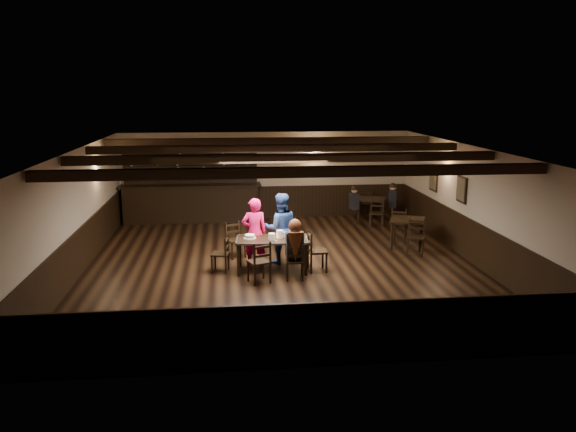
{
  "coord_description": "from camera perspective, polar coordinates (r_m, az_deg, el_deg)",
  "views": [
    {
      "loc": [
        -1.2,
        -12.43,
        3.97
      ],
      "look_at": [
        0.17,
        0.2,
        1.11
      ],
      "focal_mm": 35.0,
      "sensor_mm": 36.0,
      "label": 1
    }
  ],
  "objects": [
    {
      "name": "ground",
      "position": [
        13.11,
        -0.66,
        -4.94
      ],
      "size": [
        10.0,
        10.0,
        0.0
      ],
      "primitive_type": "plane",
      "color": "black",
      "rests_on": "ground"
    },
    {
      "name": "plate_stack_a",
      "position": [
        12.34,
        -1.66,
        -2.09
      ],
      "size": [
        0.15,
        0.15,
        0.14
      ],
      "primitive_type": "cylinder",
      "color": "white",
      "rests_on": "dining_table"
    },
    {
      "name": "chair_near_left",
      "position": [
        11.72,
        -2.81,
        -4.42
      ],
      "size": [
        0.54,
        0.53,
        0.9
      ],
      "color": "black",
      "rests_on": "ground"
    },
    {
      "name": "tea_light",
      "position": [
        12.52,
        -1.37,
        -2.09
      ],
      "size": [
        0.05,
        0.05,
        0.06
      ],
      "color": "#A5A8AD",
      "rests_on": "dining_table"
    },
    {
      "name": "bg_patron_right",
      "position": [
        17.35,
        10.57,
        2.09
      ],
      "size": [
        0.3,
        0.41,
        0.75
      ],
      "color": "black",
      "rests_on": "ground"
    },
    {
      "name": "salt_shaker",
      "position": [
        12.33,
        0.15,
        -2.21
      ],
      "size": [
        0.04,
        0.04,
        0.09
      ],
      "primitive_type": "cylinder",
      "color": "silver",
      "rests_on": "dining_table"
    },
    {
      "name": "chair_end_right",
      "position": [
        12.51,
        2.63,
        -3.27
      ],
      "size": [
        0.43,
        0.45,
        0.91
      ],
      "color": "black",
      "rests_on": "ground"
    },
    {
      "name": "chair_near_right",
      "position": [
        11.92,
        0.71,
        -4.39
      ],
      "size": [
        0.39,
        0.38,
        0.81
      ],
      "color": "black",
      "rests_on": "ground"
    },
    {
      "name": "back_table_b",
      "position": [
        17.24,
        8.44,
        1.46
      ],
      "size": [
        1.07,
        1.07,
        0.75
      ],
      "color": "black",
      "rests_on": "ground"
    },
    {
      "name": "bg_patron_left",
      "position": [
        16.91,
        6.74,
        1.87
      ],
      "size": [
        0.25,
        0.37,
        0.71
      ],
      "color": "black",
      "rests_on": "ground"
    },
    {
      "name": "menu_red",
      "position": [
        12.32,
        0.51,
        -2.44
      ],
      "size": [
        0.3,
        0.24,
        0.0
      ],
      "primitive_type": "cube",
      "rotation": [
        0.0,
        0.0,
        0.29
      ],
      "color": "maroon",
      "rests_on": "dining_table"
    },
    {
      "name": "menu_blue",
      "position": [
        12.6,
        0.72,
        -2.1
      ],
      "size": [
        0.3,
        0.24,
        0.0
      ],
      "primitive_type": "cube",
      "rotation": [
        0.0,
        0.0,
        -0.23
      ],
      "color": "#0D1143",
      "rests_on": "dining_table"
    },
    {
      "name": "seated_person",
      "position": [
        11.85,
        0.7,
        -2.49
      ],
      "size": [
        0.37,
        0.55,
        0.9
      ],
      "color": "black",
      "rests_on": "ground"
    },
    {
      "name": "bar_counter",
      "position": [
        17.49,
        -9.78,
        1.82
      ],
      "size": [
        4.26,
        0.7,
        2.2
      ],
      "color": "black",
      "rests_on": "ground"
    },
    {
      "name": "back_table_a",
      "position": [
        14.67,
        12.03,
        -0.67
      ],
      "size": [
        1.09,
        1.09,
        0.75
      ],
      "color": "black",
      "rests_on": "ground"
    },
    {
      "name": "drink_glass",
      "position": [
        12.53,
        -0.44,
        -1.9
      ],
      "size": [
        0.08,
        0.08,
        0.12
      ],
      "primitive_type": "cylinder",
      "color": "silver",
      "rests_on": "dining_table"
    },
    {
      "name": "chair_far_pushed",
      "position": [
        13.65,
        -5.48,
        -2.1
      ],
      "size": [
        0.52,
        0.51,
        0.85
      ],
      "color": "black",
      "rests_on": "ground"
    },
    {
      "name": "dining_table",
      "position": [
        12.46,
        -1.64,
        -2.66
      ],
      "size": [
        1.64,
        0.9,
        0.75
      ],
      "color": "black",
      "rests_on": "ground"
    },
    {
      "name": "chair_end_left",
      "position": [
        12.56,
        -6.6,
        -3.55
      ],
      "size": [
        0.43,
        0.44,
        0.81
      ],
      "color": "black",
      "rests_on": "ground"
    },
    {
      "name": "woman_pink",
      "position": [
        12.81,
        -3.43,
        -1.67
      ],
      "size": [
        0.61,
        0.42,
        1.6
      ],
      "primitive_type": "imported",
      "rotation": [
        0.0,
        0.0,
        3.21
      ],
      "color": "red",
      "rests_on": "ground"
    },
    {
      "name": "man_blue",
      "position": [
        13.03,
        -0.77,
        -1.26
      ],
      "size": [
        0.83,
        0.66,
        1.66
      ],
      "primitive_type": "imported",
      "rotation": [
        0.0,
        0.0,
        3.19
      ],
      "color": "navy",
      "rests_on": "ground"
    },
    {
      "name": "room_shell",
      "position": [
        12.73,
        -0.65,
        2.62
      ],
      "size": [
        9.02,
        10.02,
        2.71
      ],
      "color": "#BDB19D",
      "rests_on": "ground"
    },
    {
      "name": "plate_stack_b",
      "position": [
        12.48,
        -0.83,
        -1.83
      ],
      "size": [
        0.15,
        0.15,
        0.17
      ],
      "primitive_type": "cylinder",
      "color": "white",
      "rests_on": "dining_table"
    },
    {
      "name": "pepper_shaker",
      "position": [
        12.36,
        0.46,
        -2.2
      ],
      "size": [
        0.03,
        0.03,
        0.08
      ],
      "primitive_type": "cylinder",
      "color": "#A5A8AD",
      "rests_on": "dining_table"
    },
    {
      "name": "cake",
      "position": [
        12.48,
        -3.91,
        -2.1
      ],
      "size": [
        0.28,
        0.28,
        0.09
      ],
      "color": "white",
      "rests_on": "dining_table"
    }
  ]
}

